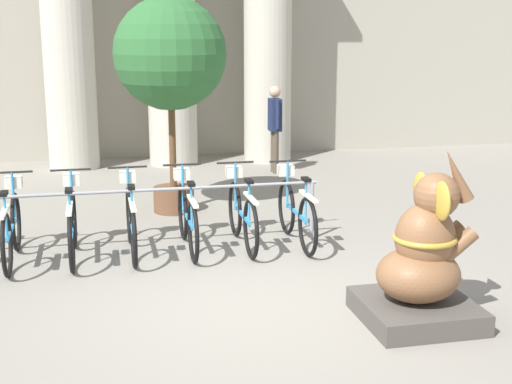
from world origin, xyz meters
TOP-DOWN VIEW (x-y plane):
  - ground_plane at (0.00, 0.00)m, footprint 60.00×60.00m
  - building_facade at (0.00, 8.60)m, footprint 20.00×0.20m
  - column_left at (-1.93, 7.60)m, footprint 1.20×1.20m
  - column_middle at (0.00, 7.60)m, footprint 1.20×1.20m
  - column_right at (1.93, 7.60)m, footprint 1.20×1.20m
  - bike_rack at (-1.13, 1.95)m, footprint 4.68×0.05m
  - bicycle_1 at (-2.50, 1.82)m, footprint 0.48×1.70m
  - bicycle_2 at (-1.82, 1.82)m, footprint 0.48×1.70m
  - bicycle_3 at (-1.13, 1.84)m, footprint 0.48×1.70m
  - bicycle_4 at (-0.45, 1.86)m, footprint 0.48×1.70m
  - bicycle_5 at (0.23, 1.86)m, footprint 0.48×1.70m
  - bicycle_6 at (0.91, 1.81)m, footprint 0.48×1.70m
  - elephant_statue at (1.37, -0.80)m, footprint 1.01×1.01m
  - person_pedestrian at (1.76, 6.29)m, footprint 0.22×0.47m
  - potted_tree at (-0.42, 3.78)m, footprint 1.61×1.61m

SIDE VIEW (x-z plane):
  - ground_plane at x=0.00m, z-range 0.00..0.00m
  - bicycle_1 at x=-2.50m, z-range -0.08..0.91m
  - bicycle_2 at x=-1.82m, z-range -0.08..0.91m
  - bicycle_3 at x=-1.13m, z-range -0.08..0.91m
  - bicycle_4 at x=-0.45m, z-range -0.08..0.91m
  - bicycle_5 at x=0.23m, z-range -0.08..0.91m
  - bicycle_6 at x=0.91m, z-range -0.08..0.91m
  - elephant_statue at x=1.37m, z-range -0.27..1.36m
  - bike_rack at x=-1.13m, z-range 0.24..1.01m
  - person_pedestrian at x=1.76m, z-range 0.16..1.79m
  - potted_tree at x=-0.42m, z-range 0.68..3.80m
  - column_left at x=-1.93m, z-range 0.04..5.20m
  - column_middle at x=0.00m, z-range 0.04..5.20m
  - column_right at x=1.93m, z-range 0.04..5.20m
  - building_facade at x=0.00m, z-range 0.00..6.00m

